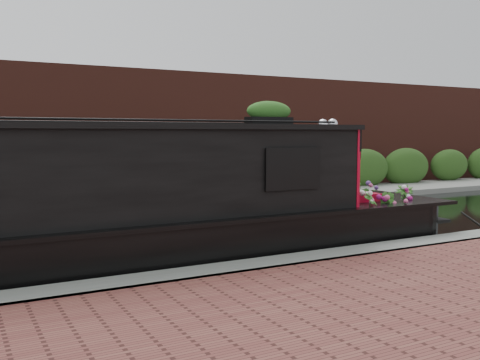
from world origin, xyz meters
name	(u,v)px	position (x,y,z in m)	size (l,w,h in m)	color
ground	(188,237)	(0.00, 0.00, 0.00)	(80.00, 80.00, 0.00)	black
near_bank_coping	(281,278)	(0.00, -3.30, 0.00)	(40.00, 0.60, 0.50)	slate
far_bank_path	(125,210)	(0.00, 4.20, 0.00)	(40.00, 2.40, 0.34)	gray
far_hedge	(116,206)	(0.00, 5.10, 0.00)	(40.00, 1.10, 2.80)	#274A18
far_brick_wall	(98,198)	(0.00, 7.20, 0.00)	(40.00, 1.00, 8.00)	#51241B
narrowboat	(97,217)	(-2.17, -1.87, 0.82)	(11.74, 2.08, 2.74)	black
rope_fender	(417,225)	(4.12, -1.87, 0.18)	(0.37, 0.37, 0.40)	olive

